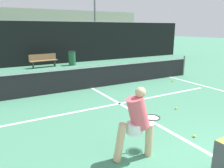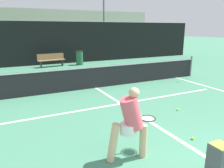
# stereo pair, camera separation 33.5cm
# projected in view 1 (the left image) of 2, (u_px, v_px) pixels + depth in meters

# --- Properties ---
(court_service_line) EXTENTS (8.25, 0.10, 0.01)m
(court_service_line) POSITION_uv_depth(u_px,v_px,m) (120.00, 103.00, 7.48)
(court_service_line) COLOR white
(court_service_line) RESTS_ON ground
(court_center_mark) EXTENTS (0.10, 6.53, 0.01)m
(court_center_mark) POSITION_uv_depth(u_px,v_px,m) (136.00, 113.00, 6.66)
(court_center_mark) COLOR white
(court_center_mark) RESTS_ON ground
(net) EXTENTS (11.09, 0.09, 1.07)m
(net) POSITION_uv_depth(u_px,v_px,m) (92.00, 77.00, 9.28)
(net) COLOR slate
(net) RESTS_ON ground
(fence_back) EXTENTS (24.00, 0.06, 2.99)m
(fence_back) POSITION_uv_depth(u_px,v_px,m) (48.00, 43.00, 15.23)
(fence_back) COLOR black
(fence_back) RESTS_ON ground
(player_practicing) EXTENTS (1.19, 0.54, 1.46)m
(player_practicing) POSITION_uv_depth(u_px,v_px,m) (137.00, 121.00, 4.19)
(player_practicing) COLOR #DBAD84
(player_practicing) RESTS_ON ground
(tennis_ball_scattered_0) EXTENTS (0.07, 0.07, 0.07)m
(tennis_ball_scattered_0) POSITION_uv_depth(u_px,v_px,m) (194.00, 136.00, 5.16)
(tennis_ball_scattered_0) COLOR #D1E033
(tennis_ball_scattered_0) RESTS_ON ground
(tennis_ball_scattered_2) EXTENTS (0.07, 0.07, 0.07)m
(tennis_ball_scattered_2) POSITION_uv_depth(u_px,v_px,m) (172.00, 81.00, 10.59)
(tennis_ball_scattered_2) COLOR #D1E033
(tennis_ball_scattered_2) RESTS_ON ground
(tennis_ball_scattered_4) EXTENTS (0.07, 0.07, 0.07)m
(tennis_ball_scattered_4) POSITION_uv_depth(u_px,v_px,m) (176.00, 108.00, 6.95)
(tennis_ball_scattered_4) COLOR #D1E033
(tennis_ball_scattered_4) RESTS_ON ground
(courtside_bench) EXTENTS (1.83, 0.58, 0.86)m
(courtside_bench) POSITION_uv_depth(u_px,v_px,m) (43.00, 60.00, 14.34)
(courtside_bench) COLOR olive
(courtside_bench) RESTS_ON ground
(trash_bin) EXTENTS (0.50, 0.50, 0.97)m
(trash_bin) POSITION_uv_depth(u_px,v_px,m) (72.00, 58.00, 15.12)
(trash_bin) COLOR #28603D
(trash_bin) RESTS_ON ground
(floodlight_mast) EXTENTS (1.10, 0.24, 7.39)m
(floodlight_mast) POSITION_uv_depth(u_px,v_px,m) (95.00, 2.00, 19.65)
(floodlight_mast) COLOR slate
(floodlight_mast) RESTS_ON ground
(building_far) EXTENTS (36.00, 2.40, 4.98)m
(building_far) POSITION_uv_depth(u_px,v_px,m) (17.00, 28.00, 28.86)
(building_far) COLOR beige
(building_far) RESTS_ON ground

